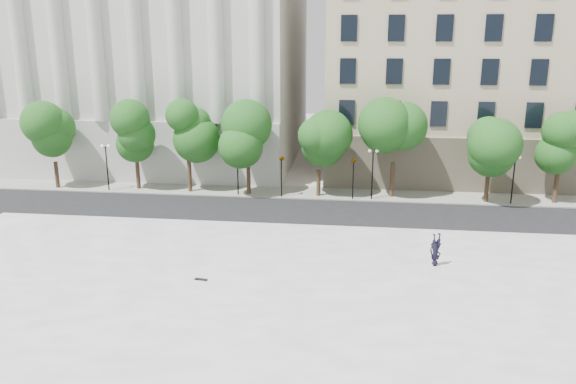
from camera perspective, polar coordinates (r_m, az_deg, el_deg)
name	(u,v)px	position (r m, az deg, el deg)	size (l,w,h in m)	color
ground	(249,323)	(28.25, -3.94, -13.09)	(160.00, 160.00, 0.00)	beige
plaza	(260,292)	(30.78, -2.89, -10.10)	(44.00, 22.00, 0.45)	white
street	(292,213)	(44.71, 0.38, -2.16)	(60.00, 8.00, 0.02)	black
far_sidewalk	(299,193)	(50.42, 1.17, -0.07)	(60.00, 4.00, 0.12)	#99978D
building_west	(163,44)	(66.65, -12.59, 14.48)	(31.50, 27.65, 25.60)	#BABAB5
building_east	(502,61)	(65.11, 20.90, 12.32)	(36.00, 26.15, 23.00)	tan
traffic_light_west	(281,156)	(48.08, -0.67, 3.68)	(0.93, 1.87, 4.24)	black
traffic_light_east	(354,157)	(47.66, 6.70, 3.51)	(0.65, 1.96, 4.27)	black
person_lying	(435,261)	(34.52, 14.70, -6.81)	(0.72, 0.47, 1.98)	black
skateboard	(201,279)	(31.95, -8.83, -8.77)	(0.72, 0.18, 0.07)	black
street_trees	(306,138)	(48.52, 1.79, 5.53)	(47.60, 4.74, 8.03)	#382619
lamp_posts	(303,165)	(48.34, 1.54, 2.77)	(36.12, 0.28, 4.46)	black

